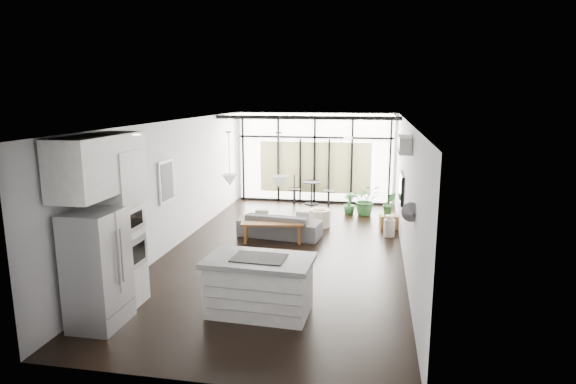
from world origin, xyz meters
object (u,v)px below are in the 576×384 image
(milk_can, at_px, (389,226))
(tv, at_px, (401,188))
(fridge, at_px, (98,269))
(sofa, at_px, (280,221))
(pouf, at_px, (320,218))
(island, at_px, (259,286))
(console_bench, at_px, (273,233))

(milk_can, bearing_deg, tv, -67.95)
(milk_can, bearing_deg, fridge, -128.65)
(fridge, distance_m, tv, 6.64)
(fridge, bearing_deg, sofa, 70.72)
(fridge, distance_m, pouf, 6.52)
(island, bearing_deg, console_bench, 101.91)
(fridge, relative_size, sofa, 0.89)
(fridge, bearing_deg, island, 19.87)
(fridge, bearing_deg, console_bench, 69.53)
(sofa, distance_m, milk_can, 2.63)
(fridge, height_order, milk_can, fridge)
(tv, bearing_deg, sofa, 179.02)
(tv, bearing_deg, console_bench, -170.94)
(milk_can, bearing_deg, pouf, 161.31)
(fridge, height_order, console_bench, fridge)
(pouf, relative_size, milk_can, 1.06)
(milk_can, bearing_deg, sofa, -169.67)
(pouf, xyz_separation_m, tv, (1.96, -1.11, 1.08))
(sofa, xyz_separation_m, pouf, (0.83, 1.06, -0.16))
(console_bench, distance_m, tv, 3.09)
(island, xyz_separation_m, milk_can, (2.08, 4.58, -0.19))
(sofa, xyz_separation_m, console_bench, (-0.07, -0.50, -0.15))
(fridge, relative_size, pouf, 3.15)
(sofa, height_order, milk_can, sofa)
(fridge, xyz_separation_m, tv, (4.51, 4.86, 0.43))
(sofa, bearing_deg, pouf, -120.46)
(island, relative_size, sofa, 0.84)
(console_bench, xyz_separation_m, milk_can, (2.66, 0.98, 0.03))
(tv, bearing_deg, milk_can, 112.05)
(sofa, xyz_separation_m, tv, (2.79, -0.05, 0.92))
(island, distance_m, fridge, 2.39)
(island, height_order, console_bench, island)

